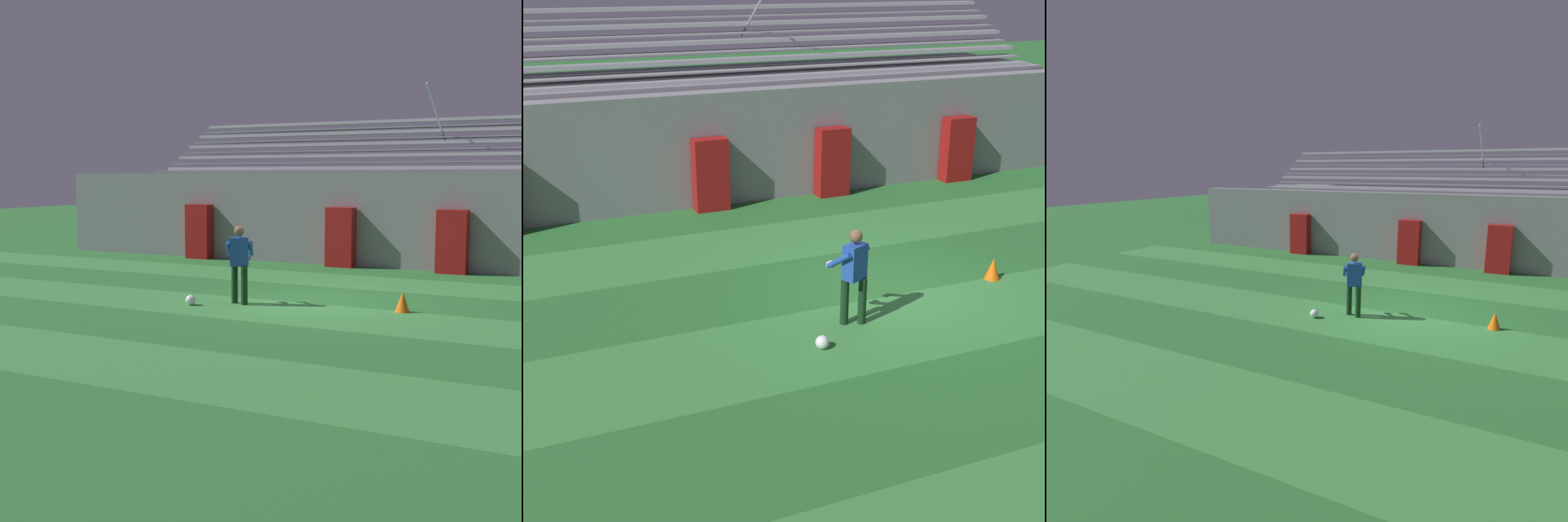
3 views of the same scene
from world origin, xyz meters
TOP-DOWN VIEW (x-y plane):
  - ground_plane at (0.00, 0.00)m, footprint 80.00×80.00m
  - turf_stripe_near at (0.00, -6.00)m, footprint 28.00×2.30m
  - turf_stripe_mid at (0.00, -1.39)m, footprint 28.00×2.30m
  - turf_stripe_far at (0.00, 3.22)m, footprint 28.00×2.30m
  - back_wall at (0.00, 6.50)m, footprint 24.00×0.60m
  - padding_pillar_gate_left at (-1.65, 5.95)m, footprint 0.84×0.44m
  - padding_pillar_gate_right at (1.65, 5.95)m, footprint 0.84×0.44m
  - padding_pillar_far_left at (-6.60, 5.95)m, footprint 0.84×0.44m
  - bleacher_stand at (0.00, 8.84)m, footprint 18.00×4.05m
  - goalkeeper at (-1.32, -0.95)m, footprint 0.72×0.67m
  - soccer_ball at (-2.16, -1.56)m, footprint 0.22×0.22m
  - traffic_cone at (2.05, -0.30)m, footprint 0.30×0.30m

SIDE VIEW (x-z plane):
  - ground_plane at x=0.00m, z-range 0.00..0.00m
  - turf_stripe_near at x=0.00m, z-range 0.00..0.01m
  - turf_stripe_mid at x=0.00m, z-range 0.00..0.01m
  - turf_stripe_far at x=0.00m, z-range 0.00..0.01m
  - soccer_ball at x=-2.16m, z-range 0.00..0.22m
  - traffic_cone at x=2.05m, z-range 0.00..0.42m
  - padding_pillar_gate_left at x=-1.65m, z-range 0.00..1.78m
  - padding_pillar_gate_right at x=1.65m, z-range 0.00..1.78m
  - padding_pillar_far_left at x=-6.60m, z-range 0.00..1.78m
  - goalkeeper at x=-1.32m, z-range 0.12..1.79m
  - back_wall at x=0.00m, z-range 0.00..2.80m
  - bleacher_stand at x=0.00m, z-range -1.21..4.22m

